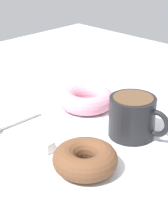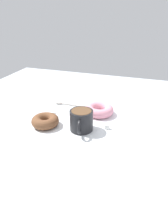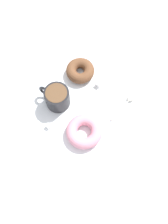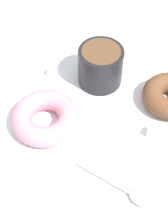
% 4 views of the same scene
% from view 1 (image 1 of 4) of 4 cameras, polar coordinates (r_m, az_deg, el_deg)
% --- Properties ---
extents(ground_plane, '(1.20, 1.20, 0.02)m').
position_cam_1_polar(ground_plane, '(0.69, -1.13, -3.49)').
color(ground_plane, '#B2BCC6').
extents(napkin, '(0.37, 0.37, 0.00)m').
position_cam_1_polar(napkin, '(0.71, 0.00, -1.55)').
color(napkin, white).
rests_on(napkin, ground_plane).
extents(coffee_cup, '(0.08, 0.11, 0.07)m').
position_cam_1_polar(coffee_cup, '(0.65, 7.47, -0.60)').
color(coffee_cup, black).
rests_on(coffee_cup, napkin).
extents(donut_near_cup, '(0.12, 0.12, 0.04)m').
position_cam_1_polar(donut_near_cup, '(0.76, 0.33, 2.05)').
color(donut_near_cup, pink).
rests_on(donut_near_cup, napkin).
extents(donut_far, '(0.10, 0.10, 0.04)m').
position_cam_1_polar(donut_far, '(0.57, 0.18, -7.18)').
color(donut_far, brown).
rests_on(donut_far, napkin).
extents(spoon, '(0.13, 0.02, 0.01)m').
position_cam_1_polar(spoon, '(0.70, -12.70, -2.46)').
color(spoon, '#B7B2A8').
rests_on(spoon, napkin).
extents(sugar_cube, '(0.01, 0.01, 0.01)m').
position_cam_1_polar(sugar_cube, '(0.75, 9.10, 0.30)').
color(sugar_cube, white).
rests_on(sugar_cube, napkin).
extents(sugar_cube_extra, '(0.02, 0.02, 0.02)m').
position_cam_1_polar(sugar_cube_extra, '(0.62, -5.49, -5.24)').
color(sugar_cube_extra, white).
rests_on(sugar_cube_extra, napkin).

